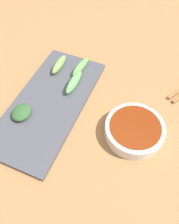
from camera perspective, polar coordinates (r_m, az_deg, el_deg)
The scene contains 7 objects.
tabletop at distance 0.61m, azimuth 1.08°, elevation -2.53°, with size 2.10×2.10×0.02m, color #986C41.
sauce_bowl at distance 0.58m, azimuth 11.20°, elevation -4.22°, with size 0.15×0.15×0.04m.
serving_plate at distance 0.64m, azimuth -10.11°, elevation 2.06°, with size 0.18×0.39×0.01m, color #45474F.
broccoli_stalk_0 at distance 0.70m, azimuth -2.26°, elevation 11.21°, with size 0.02×0.08×0.02m, color #61AB51.
broccoli_stalk_1 at distance 0.66m, azimuth -3.92°, elevation 7.51°, with size 0.02×0.09×0.03m, color #60B959.
broccoli_stalk_2 at distance 0.71m, azimuth -7.60°, elevation 11.68°, with size 0.02×0.08×0.02m, color #75A04D.
broccoli_leafy_3 at distance 0.62m, azimuth -16.61°, elevation -0.09°, with size 0.05×0.06×0.02m, color #2E582C.
Camera 1 is at (-0.12, 0.31, 0.53)m, focal length 36.67 mm.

